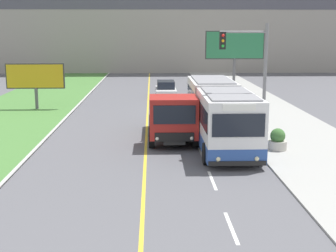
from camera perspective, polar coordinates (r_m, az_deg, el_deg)
The scene contains 8 objects.
city_bus at distance 25.52m, azimuth 6.22°, elevation 1.64°, with size 2.70×11.76×3.05m.
dump_truck at distance 24.92m, azimuth 0.57°, elevation 0.87°, with size 2.54×6.59×2.60m.
car_distant at distance 42.04m, azimuth -0.27°, elevation 4.48°, with size 1.80×4.30×1.45m.
traffic_light_mast at distance 22.60m, azimuth 10.21°, elevation 6.42°, with size 2.28×0.32×6.26m.
billboard_large at distance 42.58m, azimuth 8.13°, elevation 9.49°, with size 5.25×0.24×5.85m.
billboard_small at distance 36.71m, azimuth -15.87°, elevation 5.75°, with size 4.37×0.24×3.49m.
planter_round_near at distance 23.90m, azimuth 13.21°, elevation -1.72°, with size 0.93×0.93×1.09m.
planter_round_second at distance 27.85m, azimuth 10.96°, elevation 0.26°, with size 1.00×1.00×1.10m.
Camera 1 is at (0.35, -5.56, 5.98)m, focal length 50.00 mm.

